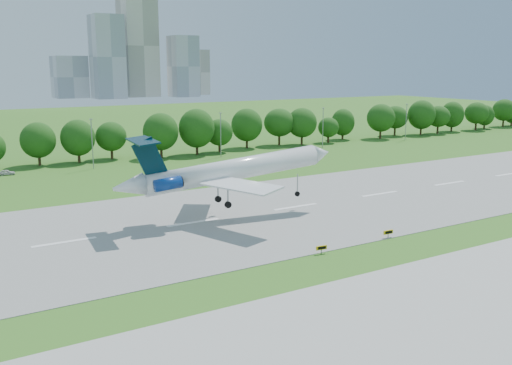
# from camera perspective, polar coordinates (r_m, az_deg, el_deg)

# --- Properties ---
(ground) EXTENTS (600.00, 600.00, 0.00)m
(ground) POSITION_cam_1_polar(r_m,az_deg,el_deg) (83.01, 14.00, -6.01)
(ground) COLOR #32681B
(ground) RESTS_ON ground
(runway) EXTENTS (400.00, 45.00, 0.08)m
(runway) POSITION_cam_1_polar(r_m,az_deg,el_deg) (101.39, 3.98, -2.46)
(runway) COLOR gray
(runway) RESTS_ON ground
(taxiway) EXTENTS (400.00, 23.00, 0.08)m
(taxiway) POSITION_cam_1_polar(r_m,az_deg,el_deg) (72.26, 24.25, -9.36)
(taxiway) COLOR #ADADA8
(taxiway) RESTS_ON ground
(tree_line) EXTENTS (288.40, 8.40, 10.40)m
(tree_line) POSITION_cam_1_polar(r_m,az_deg,el_deg) (158.96, -10.05, 4.76)
(tree_line) COLOR #382314
(tree_line) RESTS_ON ground
(light_poles) EXTENTS (175.90, 0.25, 12.19)m
(light_poles) POSITION_cam_1_polar(r_m,az_deg,el_deg) (148.79, -9.54, 4.38)
(light_poles) COLOR gray
(light_poles) RESTS_ON ground
(skyline) EXTENTS (127.00, 52.00, 80.00)m
(skyline) POSITION_cam_1_polar(r_m,az_deg,el_deg) (472.78, -12.04, 12.06)
(skyline) COLOR #B2B2B7
(skyline) RESTS_ON ground
(airliner) EXTENTS (38.27, 27.59, 11.95)m
(airliner) POSITION_cam_1_polar(r_m,az_deg,el_deg) (92.55, -3.30, 1.19)
(airliner) COLOR white
(airliner) RESTS_ON ground
(taxi_sign_left) EXTENTS (1.66, 0.30, 1.16)m
(taxi_sign_left) POSITION_cam_1_polar(r_m,az_deg,el_deg) (85.38, 13.09, -4.87)
(taxi_sign_left) COLOR gray
(taxi_sign_left) RESTS_ON ground
(taxi_sign_centre) EXTENTS (1.60, 0.37, 1.12)m
(taxi_sign_centre) POSITION_cam_1_polar(r_m,az_deg,el_deg) (76.86, 6.56, -6.51)
(taxi_sign_centre) COLOR gray
(taxi_sign_centre) RESTS_ON ground
(service_vehicle_b) EXTENTS (3.81, 2.00, 1.24)m
(service_vehicle_b) POSITION_cam_1_polar(r_m,az_deg,el_deg) (142.66, -23.67, 0.93)
(service_vehicle_b) COLOR silver
(service_vehicle_b) RESTS_ON ground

